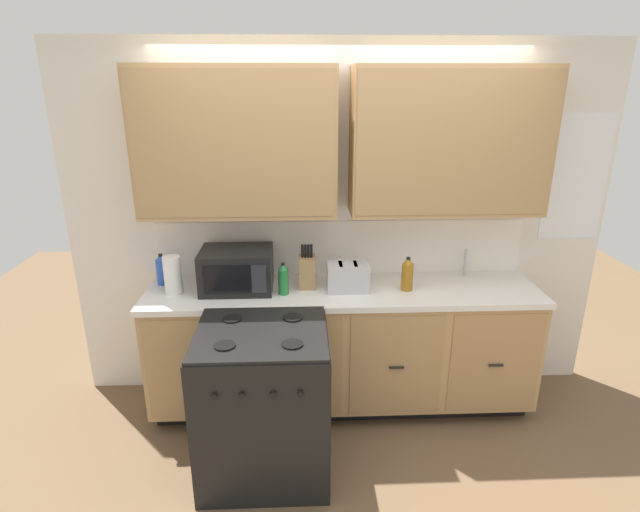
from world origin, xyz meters
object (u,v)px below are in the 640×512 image
object	(u,v)px
microwave	(237,270)
paper_towel_roll	(173,275)
bottle_amber	(407,274)
toaster	(348,277)
stove_range	(264,402)
knife_block	(307,271)
bottle_blue	(162,269)
bottle_green	(283,279)

from	to	relation	value
microwave	paper_towel_roll	size ratio (longest dim) A/B	1.85
microwave	bottle_amber	size ratio (longest dim) A/B	2.05
toaster	bottle_amber	xyz separation A→B (m)	(0.40, -0.01, 0.02)
stove_range	microwave	distance (m)	0.91
toaster	knife_block	bearing A→B (deg)	166.57
toaster	stove_range	bearing A→B (deg)	-132.14
knife_block	paper_towel_roll	distance (m)	0.90
bottle_amber	bottle_blue	world-z (taller)	bottle_amber
toaster	bottle_blue	xyz separation A→B (m)	(-1.29, 0.16, 0.01)
toaster	bottle_blue	world-z (taller)	bottle_blue
bottle_amber	bottle_blue	distance (m)	1.70
bottle_blue	bottle_green	xyz separation A→B (m)	(0.85, -0.21, -0.00)
bottle_amber	toaster	bearing A→B (deg)	177.90
microwave	bottle_green	bearing A→B (deg)	-18.24
knife_block	bottle_green	xyz separation A→B (m)	(-0.16, -0.12, -0.01)
bottle_green	bottle_amber	bearing A→B (deg)	2.56
toaster	knife_block	xyz separation A→B (m)	(-0.28, 0.07, 0.02)
toaster	bottle_green	world-z (taller)	bottle_green
paper_towel_roll	toaster	bearing A→B (deg)	0.38
bottle_blue	bottle_amber	bearing A→B (deg)	-5.99
bottle_green	microwave	bearing A→B (deg)	161.76
paper_towel_roll	microwave	bearing A→B (deg)	8.21
paper_towel_roll	bottle_blue	size ratio (longest dim) A/B	1.17
bottle_green	bottle_blue	bearing A→B (deg)	165.88
stove_range	bottle_blue	world-z (taller)	bottle_blue
paper_towel_roll	bottle_amber	distance (m)	1.57
stove_range	knife_block	world-z (taller)	knife_block
microwave	knife_block	bearing A→B (deg)	1.58
bottle_amber	bottle_green	size ratio (longest dim) A/B	1.06
microwave	bottle_green	distance (m)	0.34
microwave	paper_towel_roll	bearing A→B (deg)	-171.79
stove_range	bottle_amber	size ratio (longest dim) A/B	4.05
bottle_amber	bottle_green	xyz separation A→B (m)	(-0.84, -0.04, -0.01)
microwave	bottle_amber	xyz separation A→B (m)	(1.16, -0.07, -0.03)
microwave	toaster	distance (m)	0.76
bottle_amber	bottle_green	distance (m)	0.84
stove_range	bottle_green	xyz separation A→B (m)	(0.12, 0.56, 0.57)
knife_block	paper_towel_roll	xyz separation A→B (m)	(-0.90, -0.07, 0.01)
stove_range	knife_block	xyz separation A→B (m)	(0.27, 0.67, 0.57)
stove_range	bottle_blue	xyz separation A→B (m)	(-0.74, 0.77, 0.57)
microwave	knife_block	world-z (taller)	knife_block
knife_block	bottle_blue	size ratio (longest dim) A/B	1.40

